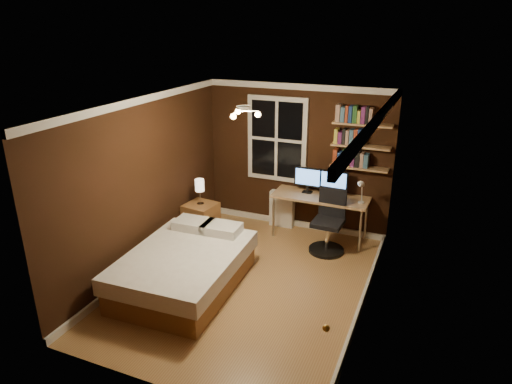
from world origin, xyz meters
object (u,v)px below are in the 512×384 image
at_px(desk, 320,200).
at_px(monitor_right, 334,184).
at_px(radiator, 282,209).
at_px(desk_lamp, 361,192).
at_px(nightstand, 201,221).
at_px(office_chair, 328,228).
at_px(bed, 185,268).
at_px(monitor_left, 308,180).
at_px(bedside_lamp, 200,192).

height_order(desk, monitor_right, monitor_right).
distance_m(radiator, desk_lamp, 1.57).
relative_size(radiator, desk_lamp, 1.46).
bearing_deg(nightstand, office_chair, 16.91).
distance_m(radiator, monitor_right, 1.13).
relative_size(bed, desk_lamp, 4.58).
bearing_deg(desk_lamp, desk, 169.75).
distance_m(nightstand, office_chair, 2.12).
height_order(desk, office_chair, office_chair).
xyz_separation_m(bed, monitor_left, (1.03, 2.27, 0.68)).
relative_size(nightstand, office_chair, 0.59).
relative_size(nightstand, desk, 0.38).
xyz_separation_m(nightstand, monitor_right, (2.02, 0.83, 0.66)).
height_order(bedside_lamp, desk, bedside_lamp).
bearing_deg(desk, nightstand, -157.67).
bearing_deg(desk, bedside_lamp, -157.67).
bearing_deg(desk_lamp, nightstand, -165.80).
relative_size(bedside_lamp, radiator, 0.67).
relative_size(bed, bedside_lamp, 4.63).
relative_size(nightstand, desk_lamp, 1.36).
bearing_deg(bed, desk, 57.26).
distance_m(monitor_right, desk_lamp, 0.52).
height_order(monitor_left, desk_lamp, desk_lamp).
bearing_deg(desk_lamp, office_chair, -145.97).
bearing_deg(radiator, monitor_right, -7.48).
distance_m(bed, monitor_right, 2.78).
bearing_deg(bed, monitor_left, 63.19).
bearing_deg(monitor_left, office_chair, -43.46).
height_order(nightstand, desk_lamp, desk_lamp).
bearing_deg(radiator, nightstand, -139.09).
distance_m(monitor_left, monitor_right, 0.44).
height_order(bedside_lamp, office_chair, bedside_lamp).
distance_m(radiator, desk, 0.84).
bearing_deg(bedside_lamp, monitor_left, 27.74).
distance_m(desk, monitor_left, 0.38).
height_order(radiator, desk, desk).
relative_size(nightstand, radiator, 0.93).
distance_m(bed, bedside_lamp, 1.63).
height_order(desk, monitor_left, monitor_left).
bearing_deg(bed, monitor_right, 54.72).
xyz_separation_m(radiator, monitor_right, (0.92, -0.12, 0.64)).
relative_size(desk, office_chair, 1.56).
bearing_deg(bed, desk_lamp, 44.33).
relative_size(desk, monitor_right, 3.41).
relative_size(monitor_left, desk_lamp, 1.05).
distance_m(bedside_lamp, monitor_left, 1.79).
bearing_deg(monitor_left, bedside_lamp, -152.26).
height_order(bed, desk, desk).
bearing_deg(office_chair, radiator, 151.15).
distance_m(bedside_lamp, desk, 1.99).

